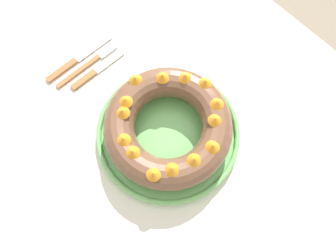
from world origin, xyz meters
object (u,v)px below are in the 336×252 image
serving_dish (168,133)px  serving_knife (75,61)px  bundt_cake (168,126)px  cake_knife (94,72)px  fork (91,62)px

serving_dish → serving_knife: serving_dish is taller
serving_dish → bundt_cake: size_ratio=1.17×
serving_knife → cake_knife: (0.06, 0.02, 0.00)m
bundt_cake → serving_knife: bearing=-171.8°
serving_dish → serving_knife: 0.31m
serving_dish → serving_knife: (-0.31, -0.04, -0.01)m
serving_dish → cake_knife: serving_dish is taller
serving_dish → fork: (-0.28, -0.02, -0.01)m
serving_knife → cake_knife: same height
fork → serving_knife: (-0.03, -0.03, -0.00)m
serving_knife → serving_dish: bearing=4.1°
fork → cake_knife: bearing=-27.4°
bundt_cake → cake_knife: bundt_cake is taller
serving_knife → cake_knife: bearing=11.7°
serving_dish → bundt_cake: 0.05m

